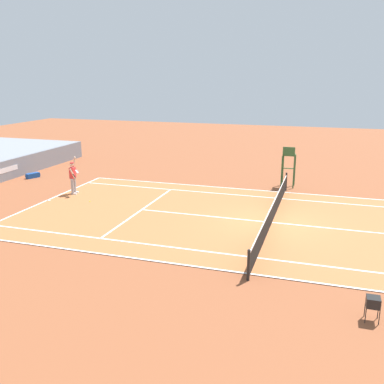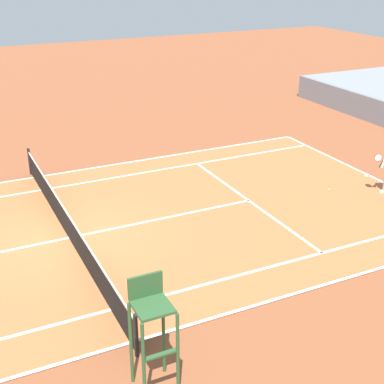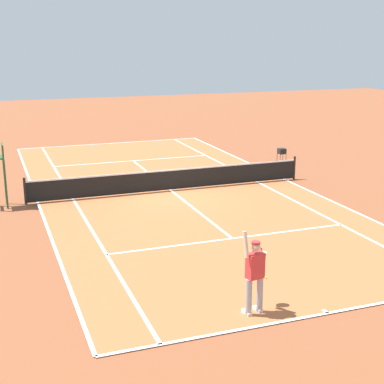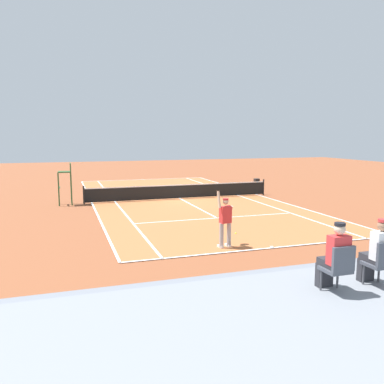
# 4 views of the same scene
# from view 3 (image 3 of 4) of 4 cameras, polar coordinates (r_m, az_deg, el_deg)

# --- Properties ---
(ground_plane) EXTENTS (80.00, 80.00, 0.00)m
(ground_plane) POSITION_cam_3_polar(r_m,az_deg,el_deg) (24.16, -2.13, 0.12)
(ground_plane) COLOR brown
(court) EXTENTS (11.08, 23.88, 0.03)m
(court) POSITION_cam_3_polar(r_m,az_deg,el_deg) (24.16, -2.13, 0.14)
(court) COLOR #B76638
(court) RESTS_ON ground
(net) EXTENTS (11.98, 0.10, 1.07)m
(net) POSITION_cam_3_polar(r_m,az_deg,el_deg) (24.03, -2.15, 1.32)
(net) COLOR black
(net) RESTS_ON ground
(tennis_player) EXTENTS (0.75, 0.73, 2.08)m
(tennis_player) POSITION_cam_3_polar(r_m,az_deg,el_deg) (13.35, 6.30, -8.22)
(tennis_player) COLOR #9E9EA3
(tennis_player) RESTS_ON ground
(tennis_ball) EXTENTS (0.07, 0.07, 0.07)m
(tennis_ball) POSITION_cam_3_polar(r_m,az_deg,el_deg) (15.61, 7.38, -8.51)
(tennis_ball) COLOR #D1E533
(tennis_ball) RESTS_ON ground
(ball_hopper) EXTENTS (0.36, 0.36, 0.70)m
(ball_hopper) POSITION_cam_3_polar(r_m,az_deg,el_deg) (30.14, 8.99, 4.09)
(ball_hopper) COLOR black
(ball_hopper) RESTS_ON ground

